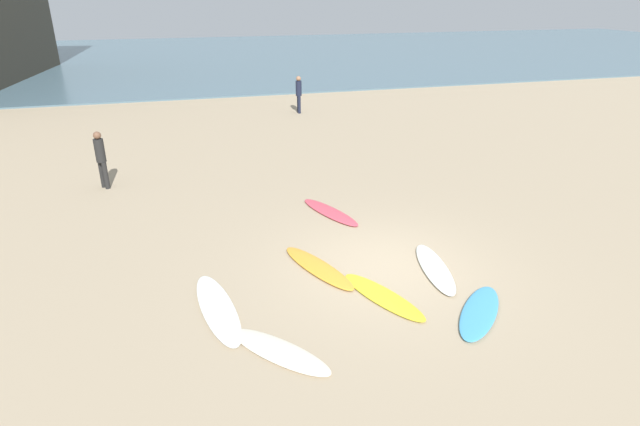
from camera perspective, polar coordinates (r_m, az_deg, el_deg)
name	(u,v)px	position (r m, az deg, el deg)	size (l,w,h in m)	color
ground_plane	(385,267)	(11.17, 7.23, -5.90)	(120.00, 120.00, 0.00)	tan
ocean_water	(214,56)	(49.35, -11.58, 16.66)	(120.00, 40.00, 0.08)	slate
surfboard_0	(218,308)	(9.86, -11.24, -10.27)	(0.59, 2.53, 0.08)	white
surfboard_1	(330,212)	(13.65, 1.12, 0.11)	(0.51, 2.24, 0.08)	#DF4A5B
surfboard_2	(480,312)	(10.00, 17.21, -10.41)	(0.59, 1.95, 0.08)	#45A1D9
surfboard_3	(280,351)	(8.71, -4.49, -15.00)	(0.55, 1.99, 0.07)	silver
surfboard_4	(435,268)	(11.21, 12.57, -5.97)	(0.54, 2.20, 0.08)	silver
surfboard_5	(318,267)	(10.98, -0.20, -6.03)	(0.53, 2.30, 0.08)	gold
surfboard_6	(383,296)	(10.10, 6.97, -9.12)	(0.55, 2.12, 0.07)	yellow
beachgoer_near	(299,93)	(25.17, -2.37, 13.16)	(0.29, 0.34, 1.74)	#191E33
beachgoer_mid	(101,157)	(16.45, -23.06, 5.71)	(0.39, 0.39, 1.72)	black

